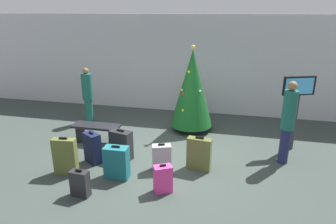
{
  "coord_description": "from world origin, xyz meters",
  "views": [
    {
      "loc": [
        1.61,
        -6.08,
        3.32
      ],
      "look_at": [
        0.08,
        0.77,
        0.9
      ],
      "focal_mm": 31.95,
      "sensor_mm": 36.0,
      "label": 1
    }
  ],
  "objects_px": {
    "traveller_0": "(88,94)",
    "suitcase_7": "(163,179)",
    "suitcase_1": "(117,162)",
    "suitcase_2": "(65,156)",
    "suitcase_6": "(92,148)",
    "suitcase_4": "(162,158)",
    "holiday_tree": "(192,88)",
    "waiting_bench": "(96,130)",
    "traveller_1": "(288,121)",
    "suitcase_3": "(80,183)",
    "flight_info_kiosk": "(297,101)",
    "suitcase_0": "(199,154)",
    "suitcase_5": "(121,145)"
  },
  "relations": [
    {
      "from": "waiting_bench",
      "to": "suitcase_5",
      "type": "bearing_deg",
      "value": -36.9
    },
    {
      "from": "waiting_bench",
      "to": "suitcase_2",
      "type": "height_order",
      "value": "suitcase_2"
    },
    {
      "from": "traveller_0",
      "to": "traveller_1",
      "type": "distance_m",
      "value": 5.69
    },
    {
      "from": "suitcase_6",
      "to": "suitcase_3",
      "type": "bearing_deg",
      "value": -74.17
    },
    {
      "from": "flight_info_kiosk",
      "to": "holiday_tree",
      "type": "bearing_deg",
      "value": 165.58
    },
    {
      "from": "suitcase_3",
      "to": "traveller_1",
      "type": "bearing_deg",
      "value": 29.5
    },
    {
      "from": "traveller_1",
      "to": "suitcase_3",
      "type": "relative_size",
      "value": 3.44
    },
    {
      "from": "holiday_tree",
      "to": "suitcase_4",
      "type": "distance_m",
      "value": 2.6
    },
    {
      "from": "holiday_tree",
      "to": "suitcase_2",
      "type": "bearing_deg",
      "value": -126.63
    },
    {
      "from": "holiday_tree",
      "to": "suitcase_6",
      "type": "relative_size",
      "value": 3.25
    },
    {
      "from": "suitcase_3",
      "to": "suitcase_7",
      "type": "relative_size",
      "value": 0.95
    },
    {
      "from": "holiday_tree",
      "to": "suitcase_3",
      "type": "bearing_deg",
      "value": -112.78
    },
    {
      "from": "suitcase_7",
      "to": "suitcase_1",
      "type": "bearing_deg",
      "value": 164.57
    },
    {
      "from": "holiday_tree",
      "to": "traveller_0",
      "type": "distance_m",
      "value": 3.19
    },
    {
      "from": "flight_info_kiosk",
      "to": "suitcase_1",
      "type": "xyz_separation_m",
      "value": [
        -3.73,
        -2.23,
        -0.92
      ]
    },
    {
      "from": "suitcase_5",
      "to": "traveller_1",
      "type": "bearing_deg",
      "value": 9.63
    },
    {
      "from": "waiting_bench",
      "to": "suitcase_0",
      "type": "relative_size",
      "value": 1.61
    },
    {
      "from": "suitcase_3",
      "to": "flight_info_kiosk",
      "type": "bearing_deg",
      "value": 35.68
    },
    {
      "from": "waiting_bench",
      "to": "suitcase_4",
      "type": "relative_size",
      "value": 1.99
    },
    {
      "from": "suitcase_0",
      "to": "suitcase_1",
      "type": "bearing_deg",
      "value": -156.29
    },
    {
      "from": "flight_info_kiosk",
      "to": "suitcase_5",
      "type": "distance_m",
      "value": 4.29
    },
    {
      "from": "suitcase_2",
      "to": "suitcase_6",
      "type": "relative_size",
      "value": 1.12
    },
    {
      "from": "suitcase_7",
      "to": "suitcase_2",
      "type": "bearing_deg",
      "value": 174.62
    },
    {
      "from": "suitcase_4",
      "to": "traveller_0",
      "type": "bearing_deg",
      "value": 140.52
    },
    {
      "from": "waiting_bench",
      "to": "suitcase_2",
      "type": "bearing_deg",
      "value": -87.46
    },
    {
      "from": "suitcase_0",
      "to": "suitcase_3",
      "type": "bearing_deg",
      "value": -144.25
    },
    {
      "from": "traveller_0",
      "to": "suitcase_4",
      "type": "distance_m",
      "value": 3.78
    },
    {
      "from": "traveller_1",
      "to": "suitcase_2",
      "type": "distance_m",
      "value": 4.84
    },
    {
      "from": "holiday_tree",
      "to": "suitcase_0",
      "type": "relative_size",
      "value": 3.16
    },
    {
      "from": "traveller_0",
      "to": "suitcase_5",
      "type": "xyz_separation_m",
      "value": [
        1.84,
        -2.07,
        -0.55
      ]
    },
    {
      "from": "suitcase_5",
      "to": "suitcase_7",
      "type": "xyz_separation_m",
      "value": [
        1.26,
        -1.1,
        -0.07
      ]
    },
    {
      "from": "traveller_1",
      "to": "suitcase_6",
      "type": "distance_m",
      "value": 4.37
    },
    {
      "from": "suitcase_7",
      "to": "suitcase_5",
      "type": "bearing_deg",
      "value": 138.88
    },
    {
      "from": "waiting_bench",
      "to": "suitcase_2",
      "type": "xyz_separation_m",
      "value": [
        0.07,
        -1.62,
        0.05
      ]
    },
    {
      "from": "flight_info_kiosk",
      "to": "suitcase_7",
      "type": "bearing_deg",
      "value": -136.87
    },
    {
      "from": "suitcase_2",
      "to": "suitcase_5",
      "type": "xyz_separation_m",
      "value": [
        0.9,
        0.9,
        -0.05
      ]
    },
    {
      "from": "suitcase_2",
      "to": "suitcase_3",
      "type": "distance_m",
      "value": 0.97
    },
    {
      "from": "traveller_0",
      "to": "suitcase_7",
      "type": "distance_m",
      "value": 4.48
    },
    {
      "from": "suitcase_4",
      "to": "suitcase_5",
      "type": "xyz_separation_m",
      "value": [
        -1.04,
        0.31,
        0.05
      ]
    },
    {
      "from": "suitcase_2",
      "to": "traveller_0",
      "type": "bearing_deg",
      "value": 107.74
    },
    {
      "from": "traveller_0",
      "to": "suitcase_6",
      "type": "xyz_separation_m",
      "value": [
        1.28,
        -2.38,
        -0.54
      ]
    },
    {
      "from": "suitcase_1",
      "to": "suitcase_6",
      "type": "distance_m",
      "value": 0.92
    },
    {
      "from": "suitcase_6",
      "to": "holiday_tree",
      "type": "bearing_deg",
      "value": 51.82
    },
    {
      "from": "flight_info_kiosk",
      "to": "suitcase_3",
      "type": "bearing_deg",
      "value": -144.32
    },
    {
      "from": "traveller_0",
      "to": "suitcase_7",
      "type": "relative_size",
      "value": 2.91
    },
    {
      "from": "holiday_tree",
      "to": "suitcase_6",
      "type": "xyz_separation_m",
      "value": [
        -1.89,
        -2.41,
        -0.89
      ]
    },
    {
      "from": "holiday_tree",
      "to": "traveller_0",
      "type": "bearing_deg",
      "value": -179.53
    },
    {
      "from": "suitcase_4",
      "to": "waiting_bench",
      "type": "bearing_deg",
      "value": 152.73
    },
    {
      "from": "suitcase_5",
      "to": "suitcase_6",
      "type": "bearing_deg",
      "value": -151.01
    },
    {
      "from": "suitcase_7",
      "to": "holiday_tree",
      "type": "bearing_deg",
      "value": 88.81
    }
  ]
}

